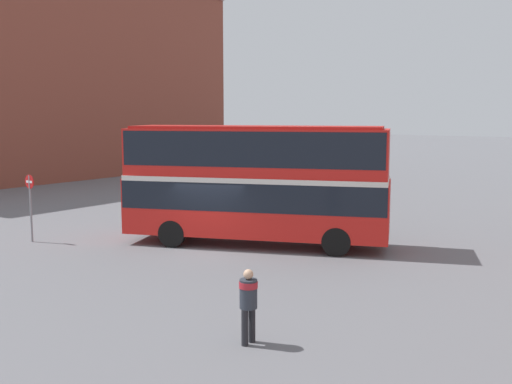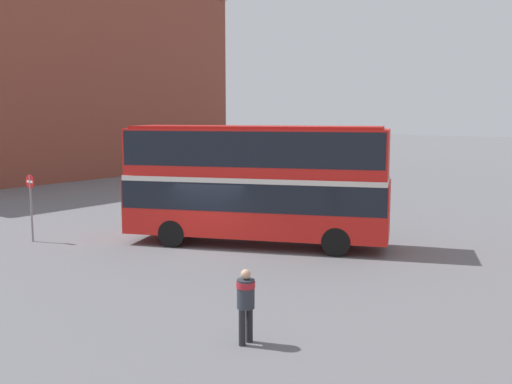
{
  "view_description": "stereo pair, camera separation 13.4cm",
  "coord_description": "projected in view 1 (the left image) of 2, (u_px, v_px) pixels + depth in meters",
  "views": [
    {
      "loc": [
        14.65,
        -16.79,
        5.15
      ],
      "look_at": [
        0.85,
        1.78,
        2.1
      ],
      "focal_mm": 42.0,
      "sensor_mm": 36.0,
      "label": 1
    },
    {
      "loc": [
        14.75,
        -16.71,
        5.15
      ],
      "look_at": [
        0.85,
        1.78,
        2.1
      ],
      "focal_mm": 42.0,
      "sensor_mm": 36.0,
      "label": 2
    }
  ],
  "objects": [
    {
      "name": "building_row_left",
      "position": [
        36.0,
        75.0,
        48.77
      ],
      "size": [
        12.05,
        33.93,
        16.44
      ],
      "color": "brown",
      "rests_on": "ground_plane"
    },
    {
      "name": "ground_plane",
      "position": [
        210.0,
        250.0,
        22.7
      ],
      "size": [
        240.0,
        240.0,
        0.0
      ],
      "primitive_type": "plane",
      "color": "slate"
    },
    {
      "name": "double_decker_bus",
      "position": [
        256.0,
        177.0,
        23.26
      ],
      "size": [
        10.41,
        6.37,
        4.67
      ],
      "rotation": [
        0.0,
        0.0,
        0.4
      ],
      "color": "red",
      "rests_on": "ground_plane"
    },
    {
      "name": "parked_car_kerb_near",
      "position": [
        317.0,
        179.0,
        40.5
      ],
      "size": [
        4.42,
        2.68,
        1.38
      ],
      "rotation": [
        0.0,
        0.0,
        0.22
      ],
      "color": "silver",
      "rests_on": "ground_plane"
    },
    {
      "name": "pedestrian_foreground",
      "position": [
        248.0,
        298.0,
        13.33
      ],
      "size": [
        0.43,
        0.43,
        1.72
      ],
      "rotation": [
        0.0,
        0.0,
        3.13
      ],
      "color": "#232328",
      "rests_on": "ground_plane"
    },
    {
      "name": "no_entry_sign",
      "position": [
        30.0,
        198.0,
        23.91
      ],
      "size": [
        0.56,
        0.08,
        2.72
      ],
      "color": "gray",
      "rests_on": "ground_plane"
    }
  ]
}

